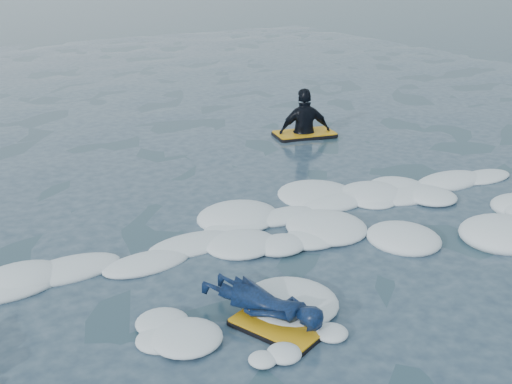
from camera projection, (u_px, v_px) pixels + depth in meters
ground at (256, 298)px, 7.06m from camera, size 120.00×120.00×0.00m
foam_band at (213, 261)px, 7.89m from camera, size 12.00×3.10×0.30m
prone_woman_unit at (266, 305)px, 6.58m from camera, size 1.00×1.52×0.36m
waiting_rider_unit at (305, 133)px, 13.00m from camera, size 1.34×0.92×1.84m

